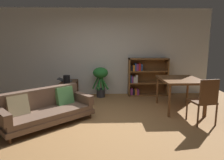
{
  "coord_description": "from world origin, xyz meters",
  "views": [
    {
      "loc": [
        0.04,
        -3.9,
        1.68
      ],
      "look_at": [
        0.22,
        0.78,
        0.81
      ],
      "focal_mm": 33.01,
      "sensor_mm": 36.0,
      "label": 1
    }
  ],
  "objects_px": {
    "media_console": "(68,91)",
    "potted_floor_plant": "(101,77)",
    "dining_chair_near": "(205,99)",
    "bookshelf": "(145,77)",
    "open_laptop": "(66,80)",
    "desk_speaker": "(67,80)",
    "fabric_couch": "(45,108)",
    "dining_table": "(180,82)"
  },
  "relations": [
    {
      "from": "dining_table",
      "to": "dining_chair_near",
      "type": "distance_m",
      "value": 0.99
    },
    {
      "from": "media_console",
      "to": "potted_floor_plant",
      "type": "relative_size",
      "value": 1.32
    },
    {
      "from": "desk_speaker",
      "to": "potted_floor_plant",
      "type": "relative_size",
      "value": 0.27
    },
    {
      "from": "open_laptop",
      "to": "dining_chair_near",
      "type": "relative_size",
      "value": 0.45
    },
    {
      "from": "dining_table",
      "to": "media_console",
      "type": "bearing_deg",
      "value": 161.66
    },
    {
      "from": "desk_speaker",
      "to": "bookshelf",
      "type": "relative_size",
      "value": 0.2
    },
    {
      "from": "fabric_couch",
      "to": "dining_chair_near",
      "type": "relative_size",
      "value": 1.98
    },
    {
      "from": "open_laptop",
      "to": "bookshelf",
      "type": "xyz_separation_m",
      "value": [
        2.45,
        0.26,
        0.05
      ]
    },
    {
      "from": "desk_speaker",
      "to": "dining_table",
      "type": "xyz_separation_m",
      "value": [
        2.93,
        -0.79,
        0.07
      ]
    },
    {
      "from": "open_laptop",
      "to": "dining_table",
      "type": "relative_size",
      "value": 0.37
    },
    {
      "from": "fabric_couch",
      "to": "media_console",
      "type": "xyz_separation_m",
      "value": [
        0.17,
        1.77,
        -0.07
      ]
    },
    {
      "from": "open_laptop",
      "to": "dining_chair_near",
      "type": "distance_m",
      "value": 3.87
    },
    {
      "from": "desk_speaker",
      "to": "bookshelf",
      "type": "xyz_separation_m",
      "value": [
        2.35,
        0.69,
        -0.05
      ]
    },
    {
      "from": "dining_chair_near",
      "to": "bookshelf",
      "type": "bearing_deg",
      "value": 106.9
    },
    {
      "from": "fabric_couch",
      "to": "bookshelf",
      "type": "xyz_separation_m",
      "value": [
        2.52,
        2.27,
        0.26
      ]
    },
    {
      "from": "dining_table",
      "to": "open_laptop",
      "type": "bearing_deg",
      "value": 158.12
    },
    {
      "from": "dining_chair_near",
      "to": "desk_speaker",
      "type": "bearing_deg",
      "value": 150.44
    },
    {
      "from": "fabric_couch",
      "to": "open_laptop",
      "type": "bearing_deg",
      "value": 88.0
    },
    {
      "from": "media_console",
      "to": "desk_speaker",
      "type": "distance_m",
      "value": 0.42
    },
    {
      "from": "potted_floor_plant",
      "to": "dining_table",
      "type": "relative_size",
      "value": 0.79
    },
    {
      "from": "dining_table",
      "to": "bookshelf",
      "type": "relative_size",
      "value": 0.94
    },
    {
      "from": "media_console",
      "to": "dining_chair_near",
      "type": "xyz_separation_m",
      "value": [
        3.1,
        -1.94,
        0.28
      ]
    },
    {
      "from": "potted_floor_plant",
      "to": "bookshelf",
      "type": "distance_m",
      "value": 1.42
    },
    {
      "from": "desk_speaker",
      "to": "dining_table",
      "type": "distance_m",
      "value": 3.04
    },
    {
      "from": "bookshelf",
      "to": "fabric_couch",
      "type": "bearing_deg",
      "value": -137.95
    },
    {
      "from": "dining_chair_near",
      "to": "bookshelf",
      "type": "distance_m",
      "value": 2.56
    },
    {
      "from": "open_laptop",
      "to": "bookshelf",
      "type": "distance_m",
      "value": 2.47
    },
    {
      "from": "open_laptop",
      "to": "dining_table",
      "type": "bearing_deg",
      "value": -21.88
    },
    {
      "from": "media_console",
      "to": "dining_chair_near",
      "type": "distance_m",
      "value": 3.67
    },
    {
      "from": "dining_chair_near",
      "to": "bookshelf",
      "type": "relative_size",
      "value": 0.78
    },
    {
      "from": "media_console",
      "to": "dining_table",
      "type": "xyz_separation_m",
      "value": [
        2.94,
        -0.97,
        0.45
      ]
    },
    {
      "from": "potted_floor_plant",
      "to": "fabric_couch",
      "type": "bearing_deg",
      "value": -118.51
    },
    {
      "from": "potted_floor_plant",
      "to": "dining_table",
      "type": "distance_m",
      "value": 2.36
    },
    {
      "from": "media_console",
      "to": "bookshelf",
      "type": "height_order",
      "value": "bookshelf"
    },
    {
      "from": "open_laptop",
      "to": "dining_table",
      "type": "distance_m",
      "value": 3.28
    },
    {
      "from": "dining_table",
      "to": "bookshelf",
      "type": "bearing_deg",
      "value": 111.55
    },
    {
      "from": "media_console",
      "to": "dining_table",
      "type": "height_order",
      "value": "dining_table"
    },
    {
      "from": "dining_table",
      "to": "bookshelf",
      "type": "distance_m",
      "value": 1.59
    },
    {
      "from": "fabric_couch",
      "to": "bookshelf",
      "type": "height_order",
      "value": "bookshelf"
    },
    {
      "from": "potted_floor_plant",
      "to": "dining_chair_near",
      "type": "bearing_deg",
      "value": -45.96
    },
    {
      "from": "media_console",
      "to": "dining_table",
      "type": "relative_size",
      "value": 1.05
    },
    {
      "from": "open_laptop",
      "to": "potted_floor_plant",
      "type": "relative_size",
      "value": 0.47
    }
  ]
}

